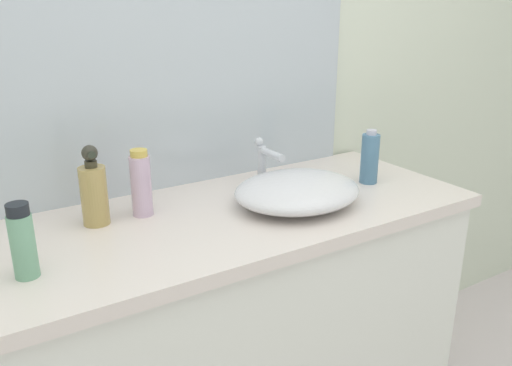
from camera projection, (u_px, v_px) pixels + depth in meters
bathroom_wall_rear at (176, 62)px, 1.64m from camera, size 6.00×0.06×2.60m
vanity_counter at (219, 350)px, 1.63m from camera, size 1.56×0.59×0.91m
sink_basin at (297, 191)px, 1.54m from camera, size 0.38×0.33×0.09m
faucet at (265, 159)px, 1.67m from camera, size 0.03×0.14×0.16m
soap_dispenser at (94, 192)px, 1.39m from camera, size 0.07×0.07×0.22m
lotion_bottle at (141, 184)px, 1.45m from camera, size 0.06×0.06×0.19m
perfume_bottle at (23, 242)px, 1.13m from camera, size 0.05×0.05×0.17m
spray_can at (370, 158)px, 1.72m from camera, size 0.06×0.06×0.18m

